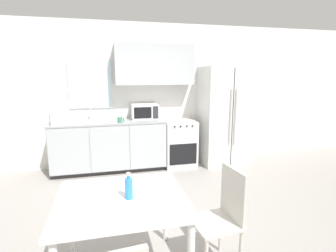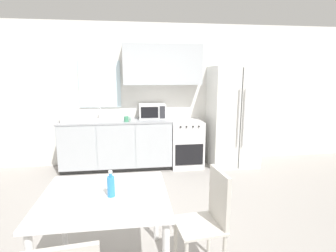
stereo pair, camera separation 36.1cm
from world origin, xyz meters
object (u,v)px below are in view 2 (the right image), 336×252
at_px(drink_bottle, 111,186).
at_px(dining_chair_side, 210,214).
at_px(oven_range, 186,143).
at_px(dining_table, 105,206).
at_px(microwave, 152,111).
at_px(refrigerator, 233,117).
at_px(coffee_mug, 127,119).

bearing_deg(drink_bottle, dining_chair_side, -2.26).
xyz_separation_m(oven_range, dining_table, (-1.26, -2.68, 0.20)).
bearing_deg(dining_chair_side, microwave, -0.09).
bearing_deg(oven_range, dining_table, -115.16).
xyz_separation_m(refrigerator, dining_table, (-2.17, -2.64, -0.30)).
xyz_separation_m(microwave, dining_chair_side, (0.29, -2.86, -0.53)).
bearing_deg(dining_table, coffee_mug, 86.63).
distance_m(refrigerator, microwave, 1.57).
relative_size(microwave, dining_table, 0.46).
xyz_separation_m(microwave, drink_bottle, (-0.56, -2.83, -0.23)).
height_order(refrigerator, dining_chair_side, refrigerator).
bearing_deg(oven_range, refrigerator, -2.58).
bearing_deg(dining_table, drink_bottle, -28.36).
relative_size(refrigerator, drink_bottle, 8.43).
distance_m(oven_range, dining_chair_side, 2.77).
relative_size(dining_table, drink_bottle, 4.73).
bearing_deg(refrigerator, coffee_mug, -176.19).
relative_size(refrigerator, dining_chair_side, 2.04).
xyz_separation_m(refrigerator, microwave, (-1.55, 0.16, 0.12)).
height_order(refrigerator, microwave, refrigerator).
bearing_deg(microwave, refrigerator, -5.75).
xyz_separation_m(refrigerator, drink_bottle, (-2.11, -2.67, -0.11)).
distance_m(dining_table, drink_bottle, 0.20).
distance_m(microwave, coffee_mug, 0.56).
relative_size(oven_range, dining_chair_side, 0.95).
relative_size(dining_table, dining_chair_side, 1.15).
bearing_deg(dining_chair_side, dining_table, 80.01).
bearing_deg(drink_bottle, oven_range, 66.13).
bearing_deg(refrigerator, drink_bottle, -128.39).
relative_size(oven_range, drink_bottle, 3.92).
xyz_separation_m(dining_chair_side, drink_bottle, (-0.85, 0.03, 0.30)).
height_order(coffee_mug, drink_bottle, coffee_mug).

